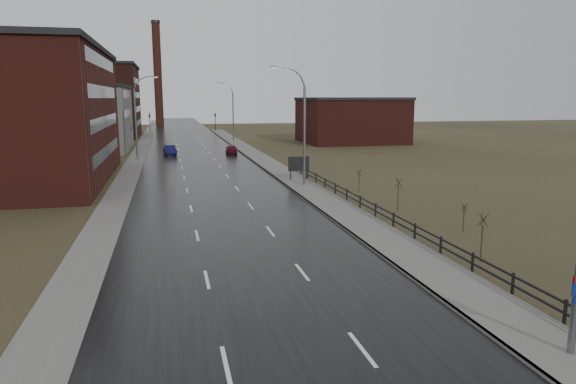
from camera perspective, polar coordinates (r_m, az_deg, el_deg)
road at (r=71.68m, az=-10.05°, el=3.54°), size 14.00×300.00×0.06m
sidewalk_right at (r=48.45m, az=1.87°, el=0.51°), size 3.20×180.00×0.18m
curb_right at (r=48.08m, az=0.12°, el=0.44°), size 0.16×180.00×0.18m
sidewalk_left at (r=71.72m, az=-16.61°, el=3.29°), size 2.40×260.00×0.12m
warehouse_mid at (r=90.27m, az=-22.40°, el=7.64°), size 16.32×20.40×10.50m
warehouse_far at (r=120.63m, az=-22.63°, el=9.32°), size 26.52×24.48×15.50m
building_right at (r=99.23m, az=7.02°, el=7.94°), size 18.36×16.32×8.50m
smokestack at (r=161.26m, az=-14.28°, el=12.63°), size 2.70×2.70×30.70m
streetlight_right_mid at (r=48.74m, az=1.49°, el=7.38°), size 3.36×0.28×11.35m
streetlight_left at (r=73.24m, az=-16.36°, el=7.99°), size 3.36×0.28×11.35m
streetlight_right_far at (r=101.87m, az=-6.29°, el=8.91°), size 3.36×0.28×11.35m
guardrail at (r=33.51m, az=12.14°, el=-3.12°), size 0.10×53.05×1.10m
shrub_c at (r=28.50m, az=20.76°, el=-4.55°), size 0.62×0.65×2.62m
shrub_d at (r=34.60m, az=18.95°, el=-2.60°), size 0.44×0.46×1.82m
shrub_e at (r=39.64m, az=12.15°, el=-0.14°), size 0.59×0.62×2.49m
shrub_f at (r=47.01m, az=7.91°, el=1.30°), size 0.47×0.50×1.98m
billboard at (r=52.45m, az=1.19°, el=3.07°), size 2.22×0.17×2.54m
traffic_light_left at (r=131.21m, az=-15.15°, el=8.40°), size 0.58×2.73×5.30m
traffic_light_right at (r=131.67m, az=-8.10°, el=8.66°), size 0.58×2.73×5.30m
car_near at (r=78.12m, az=-12.99°, el=4.51°), size 2.06×4.58×1.46m
car_far at (r=78.50m, az=-6.31°, el=4.72°), size 1.98×4.27×1.42m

